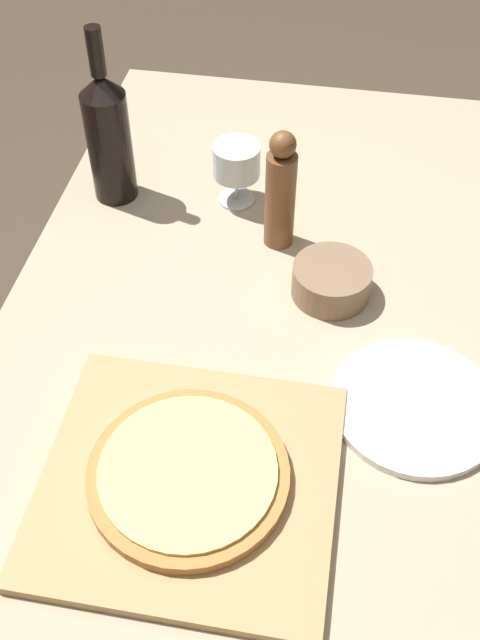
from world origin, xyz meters
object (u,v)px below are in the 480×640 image
(pizza, at_px, (188,474))
(wine_glass, at_px, (237,163))
(wine_bottle, at_px, (108,135))
(pepper_mill, at_px, (280,193))
(small_bowl, at_px, (331,281))

(pizza, bearing_deg, wine_glass, 94.08)
(wine_bottle, relative_size, pepper_mill, 1.47)
(pepper_mill, relative_size, small_bowl, 1.73)
(wine_glass, distance_m, small_bowl, 0.30)
(pizza, relative_size, wine_bottle, 0.81)
(pizza, height_order, wine_bottle, wine_bottle)
(wine_glass, bearing_deg, small_bowl, -47.79)
(pepper_mill, height_order, wine_glass, pepper_mill)
(pizza, xyz_separation_m, small_bowl, (0.16, 0.40, -0.00))
(pizza, distance_m, wine_glass, 0.63)
(wine_glass, relative_size, small_bowl, 0.92)
(pepper_mill, bearing_deg, wine_glass, 132.60)
(wine_glass, xyz_separation_m, small_bowl, (0.20, -0.22, -0.06))
(wine_bottle, bearing_deg, pepper_mill, -14.18)
(wine_bottle, height_order, wine_glass, wine_bottle)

